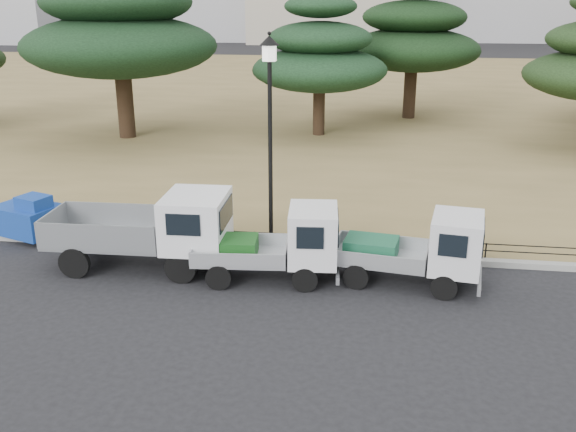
# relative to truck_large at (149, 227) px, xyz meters

# --- Properties ---
(ground) EXTENTS (220.00, 220.00, 0.00)m
(ground) POSITION_rel_truck_large_xyz_m (3.38, -1.33, -1.09)
(ground) COLOR black
(lawn) EXTENTS (120.00, 56.00, 0.15)m
(lawn) POSITION_rel_truck_large_xyz_m (3.38, 29.27, -1.01)
(lawn) COLOR olive
(lawn) RESTS_ON ground
(curb) EXTENTS (120.00, 0.25, 0.16)m
(curb) POSITION_rel_truck_large_xyz_m (3.38, 1.27, -1.01)
(curb) COLOR gray
(curb) RESTS_ON ground
(truck_large) EXTENTS (4.53, 1.92, 1.95)m
(truck_large) POSITION_rel_truck_large_xyz_m (0.00, 0.00, 0.00)
(truck_large) COLOR black
(truck_large) RESTS_ON ground
(truck_kei_front) EXTENTS (3.52, 1.74, 1.81)m
(truck_kei_front) POSITION_rel_truck_large_xyz_m (3.26, -0.26, -0.19)
(truck_kei_front) COLOR black
(truck_kei_front) RESTS_ON ground
(truck_kei_rear) EXTENTS (3.58, 1.92, 1.78)m
(truck_kei_rear) POSITION_rel_truck_large_xyz_m (6.57, -0.09, -0.20)
(truck_kei_rear) COLOR black
(truck_kei_rear) RESTS_ON ground
(street_lamp) EXTENTS (0.49, 0.49, 5.45)m
(street_lamp) POSITION_rel_truck_large_xyz_m (2.79, 1.57, 2.75)
(street_lamp) COLOR black
(street_lamp) RESTS_ON lawn
(pipe_fence) EXTENTS (38.00, 0.04, 0.40)m
(pipe_fence) POSITION_rel_truck_large_xyz_m (3.38, 1.42, -0.65)
(pipe_fence) COLOR black
(pipe_fence) RESTS_ON lawn
(tarp_pile) EXTENTS (2.02, 1.75, 1.14)m
(tarp_pile) POSITION_rel_truck_large_xyz_m (-4.12, 1.54, -0.48)
(tarp_pile) COLOR #143DA1
(tarp_pile) RESTS_ON lawn
(pine_west_near) EXTENTS (8.72, 8.72, 8.72)m
(pine_west_near) POSITION_rel_truck_large_xyz_m (-6.17, 14.24, 4.09)
(pine_west_near) COLOR black
(pine_west_near) RESTS_ON lawn
(pine_center_left) EXTENTS (6.31, 6.31, 6.41)m
(pine_center_left) POSITION_rel_truck_large_xyz_m (2.71, 16.04, 2.77)
(pine_center_left) COLOR black
(pine_center_left) RESTS_ON lawn
(pine_center_right) EXTENTS (7.09, 7.09, 7.52)m
(pine_center_right) POSITION_rel_truck_large_xyz_m (7.16, 21.15, 3.42)
(pine_center_right) COLOR black
(pine_center_right) RESTS_ON lawn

